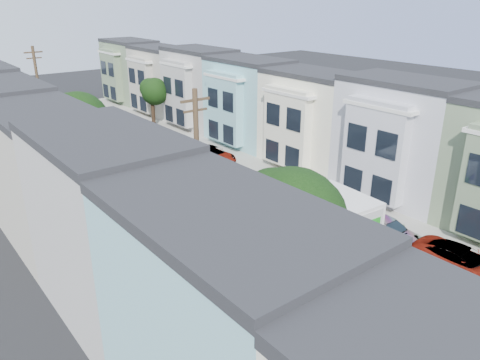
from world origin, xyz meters
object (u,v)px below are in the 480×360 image
at_px(tree_b, 289,225).
at_px(parked_right_b, 387,230).
at_px(parked_right_c, 212,155).
at_px(tree_e, 29,101).
at_px(parked_left_c, 243,269).
at_px(parked_right_d, 158,131).
at_px(parked_left_d, 148,204).
at_px(lead_sedan, 222,179).
at_px(utility_pole_far, 41,102).
at_px(fedex_truck, 329,211).
at_px(parked_right_a, 461,261).
at_px(tree_c, 149,163).
at_px(tree_d, 78,122).
at_px(utility_pole_near, 198,187).
at_px(tree_far_r, 154,92).

xyz_separation_m(tree_b, parked_right_b, (11.20, 2.60, -4.91)).
height_order(parked_right_b, parked_right_c, parked_right_c).
distance_m(tree_b, tree_e, 36.84).
distance_m(parked_left_c, parked_right_d, 28.64).
height_order(tree_b, parked_left_d, tree_b).
bearing_deg(lead_sedan, utility_pole_far, 109.38).
height_order(tree_e, lead_sedan, tree_e).
distance_m(fedex_truck, parked_right_a, 7.87).
height_order(tree_b, parked_right_d, tree_b).
xyz_separation_m(parked_left_d, parked_right_d, (9.80, 16.28, 0.01)).
distance_m(tree_c, parked_right_c, 15.35).
relative_size(tree_b, parked_left_d, 1.95).
bearing_deg(parked_right_b, parked_left_d, 129.64).
xyz_separation_m(tree_d, lead_sedan, (8.33, -7.35, -4.46)).
relative_size(tree_c, parked_right_c, 1.44).
xyz_separation_m(tree_b, utility_pole_near, (0.00, 6.61, -0.45)).
bearing_deg(utility_pole_near, parked_right_a, -38.05).
xyz_separation_m(tree_d, tree_e, (0.00, 13.44, -0.59)).
distance_m(parked_left_d, parked_right_d, 19.00).
distance_m(tree_b, parked_left_c, 6.97).
relative_size(tree_e, tree_far_r, 1.22).
height_order(tree_d, fedex_truck, tree_d).
distance_m(tree_c, tree_d, 11.53).
bearing_deg(parked_left_c, utility_pole_near, 131.11).
xyz_separation_m(tree_c, parked_left_d, (1.40, 3.50, -4.31)).
bearing_deg(utility_pole_near, tree_c, 90.03).
bearing_deg(parked_left_c, fedex_truck, 8.41).
height_order(parked_left_d, parked_right_d, parked_right_d).
bearing_deg(utility_pole_far, tree_e, 90.02).
bearing_deg(tree_far_r, utility_pole_near, -114.44).
bearing_deg(tree_c, parked_left_d, 68.19).
xyz_separation_m(tree_d, parked_left_c, (1.40, -18.66, -4.44)).
height_order(fedex_truck, parked_right_c, fedex_truck).
relative_size(tree_far_r, lead_sedan, 1.20).
height_order(tree_b, parked_right_b, tree_b).
distance_m(tree_d, utility_pole_far, 9.22).
xyz_separation_m(utility_pole_far, parked_left_c, (1.40, -27.89, -4.48)).
xyz_separation_m(parked_right_a, parked_right_d, (0.00, 33.79, -0.04)).
xyz_separation_m(parked_left_c, parked_right_c, (9.80, 16.71, 0.02)).
height_order(tree_c, lead_sedan, tree_c).
bearing_deg(parked_left_c, parked_right_d, 74.52).
bearing_deg(fedex_truck, parked_left_d, 130.21).
xyz_separation_m(tree_c, tree_d, (0.00, 11.53, 0.12)).
xyz_separation_m(tree_c, lead_sedan, (8.33, 4.18, -4.34)).
bearing_deg(tree_d, parked_right_a, -66.32).
distance_m(utility_pole_near, parked_right_b, 12.70).
bearing_deg(utility_pole_far, parked_right_c, -44.94).
distance_m(tree_e, parked_right_b, 36.21).
relative_size(tree_d, fedex_truck, 1.13).
xyz_separation_m(tree_far_r, parked_right_d, (-1.99, -4.00, -3.38)).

